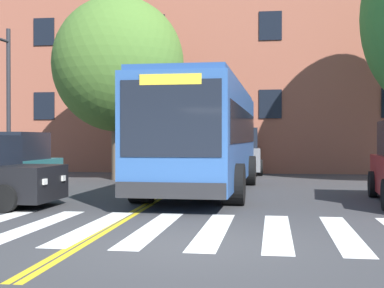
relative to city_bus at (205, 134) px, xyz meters
name	(u,v)px	position (x,y,z in m)	size (l,w,h in m)	color
ground_plane	(192,245)	(0.69, -8.73, -1.85)	(120.00, 120.00, 0.00)	#38383A
crosswalk	(214,230)	(0.92, -7.31, -1.85)	(9.93, 4.29, 0.01)	white
lane_line_yellow_inner	(195,176)	(-1.19, 6.69, -1.85)	(0.12, 36.00, 0.01)	gold
lane_line_yellow_outer	(198,176)	(-1.03, 6.69, -1.85)	(0.12, 36.00, 0.01)	gold
city_bus	(205,134)	(0.00, 0.00, 0.00)	(3.25, 11.33, 3.42)	#2D5699
car_teal_near_lane	(12,166)	(-5.71, -1.90, -0.98)	(2.06, 4.09, 1.91)	#236B70
car_grey_behind_bus	(239,152)	(0.72, 9.04, -0.80)	(2.31, 5.02, 2.22)	slate
street_tree_curbside_small	(118,65)	(-4.08, 4.33, 2.93)	(6.28, 5.87, 7.60)	brown
building_facade	(269,48)	(2.23, 13.06, 4.94)	(28.76, 8.25, 13.58)	#9E5642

